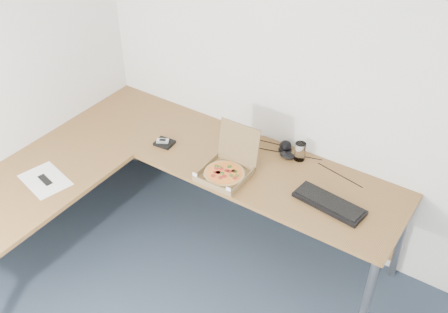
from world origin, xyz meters
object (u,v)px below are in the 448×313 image
Objects in this scene: pizza_box at (226,171)px; keyboard at (329,203)px; drinking_glass at (300,151)px; desk at (152,175)px; wallet at (164,143)px.

keyboard is at bearing 7.85° from pizza_box.
pizza_box reaches higher than drinking_glass.
wallet is (-0.13, 0.29, 0.04)m from desk.
drinking_glass is 0.29× the size of keyboard.
wallet is at bearing -170.64° from keyboard.
pizza_box is 0.53m from drinking_glass.
desk is 0.32m from wallet.
keyboard is (1.12, 0.35, 0.04)m from desk.
desk is 1.18m from keyboard.
keyboard is at bearing -40.50° from drinking_glass.
drinking_glass is 0.49m from keyboard.
drinking_glass reaches higher than desk.
pizza_box reaches higher than keyboard.
wallet is (-0.88, -0.38, -0.06)m from drinking_glass.
keyboard is 1.25m from wallet.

